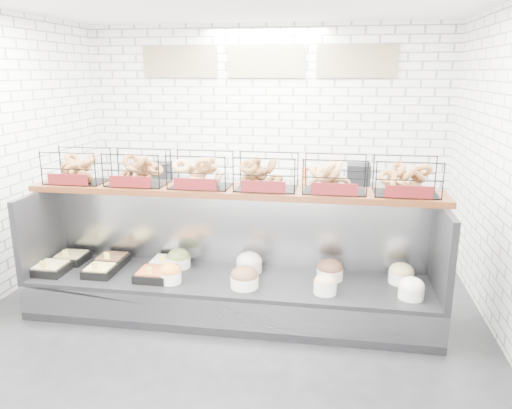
# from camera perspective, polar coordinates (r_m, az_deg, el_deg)

# --- Properties ---
(ground) EXTENTS (5.50, 5.50, 0.00)m
(ground) POSITION_cam_1_polar(r_m,az_deg,el_deg) (4.90, -3.72, -14.00)
(ground) COLOR black
(ground) RESTS_ON ground
(room_shell) EXTENTS (5.02, 5.51, 3.01)m
(room_shell) POSITION_cam_1_polar(r_m,az_deg,el_deg) (4.89, -2.52, 11.29)
(room_shell) COLOR white
(room_shell) RESTS_ON ground
(display_case) EXTENTS (4.00, 0.90, 1.20)m
(display_case) POSITION_cam_1_polar(r_m,az_deg,el_deg) (5.05, -2.95, -8.87)
(display_case) COLOR black
(display_case) RESTS_ON ground
(bagel_shelf) EXTENTS (4.10, 0.50, 0.40)m
(bagel_shelf) POSITION_cam_1_polar(r_m,az_deg,el_deg) (4.89, -2.65, 3.37)
(bagel_shelf) COLOR #49210F
(bagel_shelf) RESTS_ON display_case
(prep_counter) EXTENTS (4.00, 0.60, 1.20)m
(prep_counter) POSITION_cam_1_polar(r_m,az_deg,el_deg) (6.94, 0.63, -0.95)
(prep_counter) COLOR #93969B
(prep_counter) RESTS_ON ground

